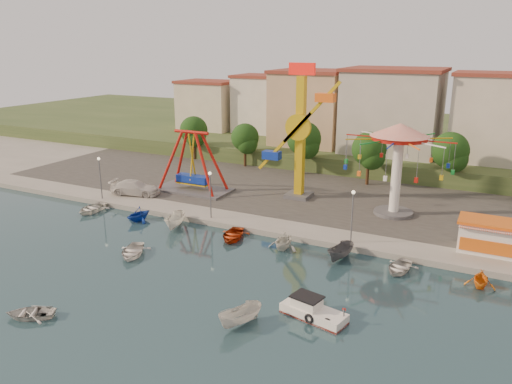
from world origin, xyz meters
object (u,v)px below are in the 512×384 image
Objects in this scene: pirate_ship_ride at (192,163)px; skiff at (241,317)px; wave_swinger at (399,149)px; cabin_motorboat at (312,312)px; van at (135,188)px; kamikaze_tower at (302,136)px; rowboat_a at (132,251)px.

skiff is at bearing -50.60° from pirate_ship_ride.
wave_swinger reaches higher than skiff.
van is (-30.56, 17.10, 1.06)m from cabin_motorboat.
cabin_motorboat is at bearing 61.31° from skiff.
wave_swinger reaches higher than van.
pirate_ship_ride is 0.61× the size of kamikaze_tower.
pirate_ship_ride is at bearing -174.85° from wave_swinger.
pirate_ship_ride reaches higher than skiff.
skiff reaches higher than rowboat_a.
cabin_motorboat is at bearing -91.69° from wave_swinger.
cabin_motorboat is (24.89, -21.93, -3.94)m from pirate_ship_ride.
wave_swinger is at bearing 5.15° from pirate_ship_ride.
skiff is at bearing -76.49° from kamikaze_tower.
pirate_ship_ride is 2.67× the size of skiff.
van is (-26.42, 20.43, 0.79)m from skiff.
pirate_ship_ride is 25.99m from wave_swinger.
van is (-11.44, 14.27, 1.10)m from rowboat_a.
kamikaze_tower reaches higher than skiff.
pirate_ship_ride is 1.58× the size of van.
rowboat_a is at bearing -109.88° from kamikaze_tower.
cabin_motorboat is 1.26× the size of rowboat_a.
pirate_ship_ride is 7.98m from van.
pirate_ship_ride reaches higher than rowboat_a.
van is (-31.27, -7.14, -6.68)m from wave_swinger.
pirate_ship_ride is 33.41m from cabin_motorboat.
pirate_ship_ride is 2.45× the size of rowboat_a.
pirate_ship_ride reaches higher than cabin_motorboat.
skiff is at bearing -99.98° from wave_swinger.
wave_swinger is 25.45m from cabin_motorboat.
van reaches higher than cabin_motorboat.
skiff is (6.87, -28.59, -7.75)m from kamikaze_tower.
kamikaze_tower is 2.61× the size of van.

